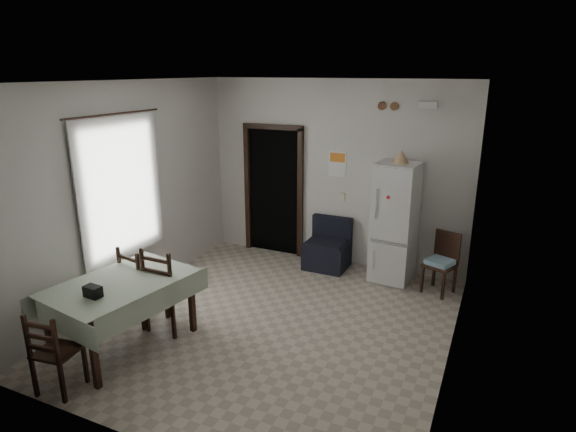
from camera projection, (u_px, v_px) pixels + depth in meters
The scene contains 25 objects.
ground at pixel (271, 322), 6.00m from camera, with size 4.50×4.50×0.00m, color #B0A290.
ceiling at pixel (269, 81), 5.15m from camera, with size 4.20×4.50×0.02m, color white, non-canonical shape.
wall_back at pixel (334, 174), 7.53m from camera, with size 4.20×0.02×2.90m, color silver, non-canonical shape.
wall_front at pixel (136, 288), 3.62m from camera, with size 4.20×0.02×2.90m, color silver, non-canonical shape.
wall_left at pixel (129, 193), 6.41m from camera, with size 0.02×4.50×2.90m, color silver, non-canonical shape.
wall_right at pixel (460, 236), 4.74m from camera, with size 0.02×4.50×2.90m, color silver, non-canonical shape.
doorway at pixel (280, 189), 8.24m from camera, with size 1.06×0.52×2.22m.
window_recess at pixel (115, 188), 6.23m from camera, with size 0.10×1.20×1.60m, color silver.
curtain at pixel (121, 189), 6.19m from camera, with size 0.02×1.45×1.85m, color silver.
curtain_rod at pixel (114, 114), 5.90m from camera, with size 0.02×0.02×1.60m, color black.
calendar at pixel (337, 164), 7.45m from camera, with size 0.28×0.02×0.40m, color white.
calendar_image at pixel (338, 158), 7.42m from camera, with size 0.24×0.01×0.14m, color orange.
light_switch at pixel (342, 197), 7.57m from camera, with size 0.08×0.02×0.12m, color beige.
vent_left at pixel (382, 106), 6.93m from camera, with size 0.12×0.12×0.03m, color brown.
vent_right at pixel (394, 106), 6.86m from camera, with size 0.12×0.12×0.03m, color brown.
emergency_light at pixel (428, 105), 6.64m from camera, with size 0.25×0.07×0.09m, color white.
fridge at pixel (395, 223), 7.00m from camera, with size 0.57×0.57×1.77m, color silver, non-canonical shape.
tan_cone at pixel (401, 156), 6.69m from camera, with size 0.23×0.23×0.19m, color tan.
navy_seat at pixel (327, 244), 7.56m from camera, with size 0.65×0.63×0.78m, color black, non-canonical shape.
corner_chair at pixel (440, 264), 6.68m from camera, with size 0.38×0.38×0.87m, color black, non-canonical shape.
dining_table at pixel (124, 314), 5.39m from camera, with size 1.00×1.52×0.79m, color #9CAB93, non-canonical shape.
black_bag at pixel (93, 292), 4.90m from camera, with size 0.18×0.11×0.12m, color black.
dining_chair_far_left at pixel (143, 284), 5.92m from camera, with size 0.42×0.42×0.99m, color black, non-canonical shape.
dining_chair_far_right at pixel (169, 287), 5.74m from camera, with size 0.46×0.46×1.07m, color black, non-canonical shape.
dining_chair_near_head at pixel (57, 350), 4.62m from camera, with size 0.38×0.38×0.88m, color black, non-canonical shape.
Camera 1 is at (2.41, -4.78, 3.03)m, focal length 30.00 mm.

